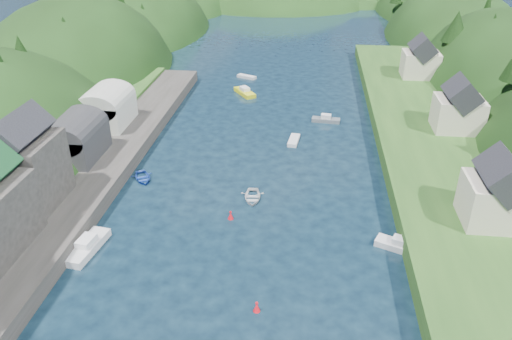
# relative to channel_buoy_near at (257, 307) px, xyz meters

# --- Properties ---
(ground) EXTENTS (600.00, 600.00, 0.00)m
(ground) POSITION_rel_channel_buoy_near_xyz_m (-2.35, 42.22, -0.48)
(ground) COLOR black
(ground) RESTS_ON ground
(hillside_left) EXTENTS (44.00, 245.56, 52.00)m
(hillside_left) POSITION_rel_channel_buoy_near_xyz_m (-47.35, 67.22, -8.51)
(hillside_left) COLOR black
(hillside_left) RESTS_ON ground
(hillside_right) EXTENTS (36.00, 245.56, 48.00)m
(hillside_right) POSITION_rel_channel_buoy_near_xyz_m (42.65, 67.22, -7.89)
(hillside_right) COLOR black
(hillside_right) RESTS_ON ground
(far_hills) EXTENTS (103.00, 68.00, 44.00)m
(far_hills) POSITION_rel_channel_buoy_near_xyz_m (-1.14, 166.23, -11.28)
(far_hills) COLOR black
(far_hills) RESTS_ON ground
(hill_trees) EXTENTS (91.18, 153.77, 11.49)m
(hill_trees) POSITION_rel_channel_buoy_near_xyz_m (-1.67, 56.13, 10.55)
(hill_trees) COLOR black
(hill_trees) RESTS_ON ground
(quay_left) EXTENTS (12.00, 110.00, 2.00)m
(quay_left) POSITION_rel_channel_buoy_near_xyz_m (-26.35, 12.22, 0.52)
(quay_left) COLOR #2D2B28
(quay_left) RESTS_ON ground
(boat_sheds) EXTENTS (7.00, 21.00, 7.50)m
(boat_sheds) POSITION_rel_channel_buoy_near_xyz_m (-28.35, 31.22, 4.79)
(boat_sheds) COLOR #2D2D30
(boat_sheds) RESTS_ON quay_left
(terrace_right) EXTENTS (16.00, 120.00, 2.40)m
(terrace_right) POSITION_rel_channel_buoy_near_xyz_m (22.65, 32.22, 0.72)
(terrace_right) COLOR #234719
(terrace_right) RESTS_ON ground
(right_bank_cottages) EXTENTS (9.00, 59.24, 8.41)m
(right_bank_cottages) POSITION_rel_channel_buoy_near_xyz_m (25.65, 40.55, 5.36)
(right_bank_cottages) COLOR beige
(right_bank_cottages) RESTS_ON terrace_right
(channel_buoy_near) EXTENTS (0.70, 0.70, 1.10)m
(channel_buoy_near) POSITION_rel_channel_buoy_near_xyz_m (0.00, 0.00, 0.00)
(channel_buoy_near) COLOR red
(channel_buoy_near) RESTS_ON ground
(channel_buoy_far) EXTENTS (0.70, 0.70, 1.10)m
(channel_buoy_far) POSITION_rel_channel_buoy_near_xyz_m (-4.82, 14.95, 0.00)
(channel_buoy_far) COLOR red
(channel_buoy_far) RESTS_ON ground
(moored_boats) EXTENTS (38.32, 90.20, 2.13)m
(moored_boats) POSITION_rel_channel_buoy_near_xyz_m (-6.47, 12.36, 0.09)
(moored_boats) COLOR #575F64
(moored_boats) RESTS_ON ground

